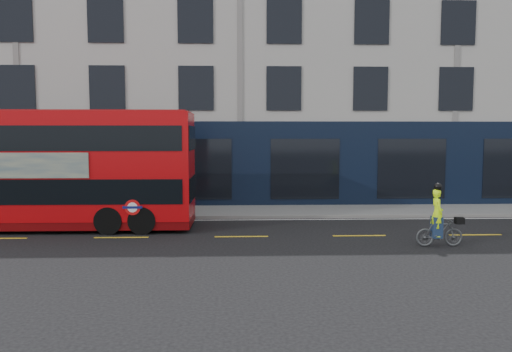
{
  "coord_description": "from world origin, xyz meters",
  "views": [
    {
      "loc": [
        -0.1,
        -15.01,
        3.49
      ],
      "look_at": [
        0.53,
        2.67,
        1.94
      ],
      "focal_mm": 35.0,
      "sensor_mm": 36.0,
      "label": 1
    }
  ],
  "objects": [
    {
      "name": "kerb",
      "position": [
        0.0,
        5.0,
        0.07
      ],
      "size": [
        60.0,
        0.12,
        0.13
      ],
      "primitive_type": "cube",
      "color": "slate",
      "rests_on": "ground"
    },
    {
      "name": "ground",
      "position": [
        0.0,
        0.0,
        0.0
      ],
      "size": [
        120.0,
        120.0,
        0.0
      ],
      "primitive_type": "plane",
      "color": "black",
      "rests_on": "ground"
    },
    {
      "name": "bus",
      "position": [
        -6.99,
        3.12,
        2.18
      ],
      "size": [
        10.6,
        2.49,
        4.26
      ],
      "rotation": [
        0.0,
        0.0,
        -0.0
      ],
      "color": "#B4070A",
      "rests_on": "ground"
    },
    {
      "name": "road_edge_line",
      "position": [
        0.0,
        4.7,
        0.0
      ],
      "size": [
        58.0,
        0.1,
        0.01
      ],
      "primitive_type": "cube",
      "color": "silver",
      "rests_on": "ground"
    },
    {
      "name": "cyclist",
      "position": [
        6.04,
        -0.16,
        0.66
      ],
      "size": [
        1.46,
        0.53,
        1.97
      ],
      "rotation": [
        0.0,
        0.0,
        -0.01
      ],
      "color": "#4B4E50",
      "rests_on": "ground"
    },
    {
      "name": "lane_dashes",
      "position": [
        0.0,
        1.5,
        0.0
      ],
      "size": [
        58.0,
        0.12,
        0.01
      ],
      "primitive_type": null,
      "color": "gold",
      "rests_on": "ground"
    },
    {
      "name": "building_terrace",
      "position": [
        0.0,
        12.94,
        7.49
      ],
      "size": [
        50.0,
        10.07,
        15.0
      ],
      "color": "#A3A09A",
      "rests_on": "ground"
    },
    {
      "name": "pavement",
      "position": [
        0.0,
        6.5,
        0.06
      ],
      "size": [
        60.0,
        3.0,
        0.12
      ],
      "primitive_type": "cube",
      "color": "gray",
      "rests_on": "ground"
    }
  ]
}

